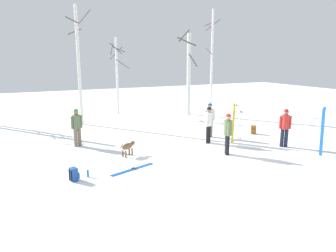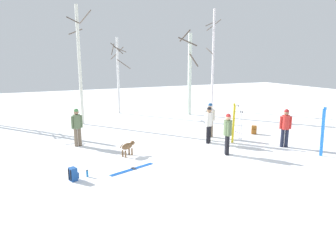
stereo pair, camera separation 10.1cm
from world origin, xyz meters
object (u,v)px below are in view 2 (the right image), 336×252
person_3 (210,118)px  person_4 (228,131)px  person_1 (77,125)px  backpack_0 (73,174)px  person_2 (209,122)px  ski_poles_1 (237,118)px  birch_tree_4 (190,73)px  ski_pair_planted_1 (234,123)px  ski_pair_planted_0 (323,132)px  person_0 (285,125)px  water_bottle_0 (87,174)px  birch_tree_3 (118,74)px  birch_tree_5 (213,59)px  backpack_1 (254,130)px  ski_poles_0 (241,124)px  dog (128,146)px  birch_tree_2 (80,64)px  ski_pair_lying_0 (132,169)px

person_3 → person_4: 2.96m
person_1 → backpack_0: 4.24m
person_2 → backpack_0: 6.80m
ski_poles_1 → backpack_0: 9.38m
person_1 → backpack_0: bearing=-101.5°
person_4 → birch_tree_4: 9.50m
ski_pair_planted_1 → person_2: bearing=158.1°
person_3 → ski_pair_planted_1: 1.45m
ski_pair_planted_0 → person_0: bearing=103.0°
ski_pair_planted_1 → backpack_0: (-7.52, -1.61, -0.71)m
ski_pair_planted_1 → birch_tree_4: size_ratio=0.32×
person_3 → birch_tree_4: size_ratio=0.30×
person_2 → backpack_0: bearing=-162.4°
person_2 → water_bottle_0: size_ratio=6.97×
ski_poles_1 → birch_tree_3: (-3.91, 8.39, 2.00)m
person_4 → ski_poles_1: person_4 is taller
person_4 → birch_tree_5: birch_tree_5 is taller
ski_pair_planted_0 → backpack_1: bearing=89.5°
person_1 → ski_poles_1: bearing=-7.3°
person_3 → ski_poles_1: bearing=2.2°
person_3 → person_2: bearing=-125.0°
person_3 → ski_poles_0: size_ratio=1.20×
ski_poles_0 → water_bottle_0: ski_poles_0 is taller
ski_pair_planted_0 → ski_pair_planted_1: 3.75m
dog → ski_poles_1: bearing=11.4°
person_3 → ski_poles_0: person_3 is taller
ski_poles_0 → person_1: bearing=162.9°
person_0 → birch_tree_2: (-7.23, 8.80, 2.55)m
person_3 → ski_pair_lying_0: bearing=-150.7°
person_3 → ski_pair_planted_0: ski_pair_planted_0 is taller
ski_pair_lying_0 → backpack_0: 2.08m
ski_pair_lying_0 → person_1: bearing=107.5°
person_4 → dog: bearing=157.1°
person_4 → backpack_0: bearing=-178.2°
person_4 → ski_pair_planted_1: 1.96m
birch_tree_5 → dog: bearing=-138.5°
person_2 → person_3: same height
ski_poles_0 → ski_pair_planted_1: bearing=-159.2°
ski_pair_planted_1 → birch_tree_2: bearing=127.8°
backpack_1 → birch_tree_3: bearing=117.3°
person_2 → water_bottle_0: (-5.97, -1.91, -0.86)m
person_0 → ski_pair_planted_0: (0.37, -1.60, 0.02)m
person_4 → birch_tree_3: (-1.23, 11.26, 1.83)m
person_0 → birch_tree_5: bearing=75.2°
person_2 → backpack_1: size_ratio=3.90×
person_1 → dog: (1.60, -2.32, -0.59)m
person_0 → ski_pair_planted_1: size_ratio=0.92×
birch_tree_4 → birch_tree_5: bearing=22.4°
birch_tree_5 → backpack_1: bearing=-106.5°
birch_tree_2 → person_4: bearing=-63.8°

